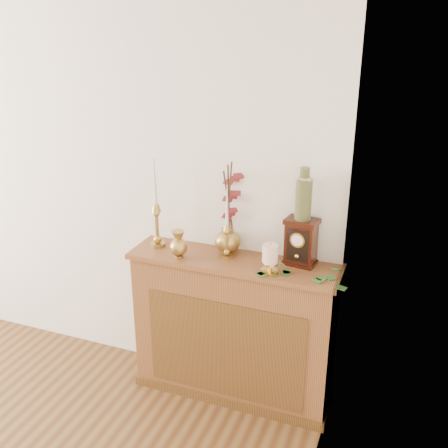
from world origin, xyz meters
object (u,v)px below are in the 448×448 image
at_px(bud_vase, 179,245).
at_px(ginger_jar, 231,210).
at_px(ceramic_vase, 304,196).
at_px(candlestick_center, 227,236).
at_px(candlestick_left, 157,219).
at_px(mantel_clock, 301,242).

height_order(bud_vase, ginger_jar, ginger_jar).
bearing_deg(ceramic_vase, ginger_jar, 174.84).
relative_size(candlestick_center, ceramic_vase, 1.43).
height_order(candlestick_left, bud_vase, candlestick_left).
relative_size(candlestick_center, ginger_jar, 0.73).
xyz_separation_m(ginger_jar, ceramic_vase, (0.43, -0.04, 0.15)).
distance_m(candlestick_left, mantel_clock, 0.87).
xyz_separation_m(candlestick_center, bud_vase, (-0.26, -0.10, -0.05)).
relative_size(bud_vase, mantel_clock, 0.62).
bearing_deg(mantel_clock, bud_vase, -157.82).
height_order(ginger_jar, ceramic_vase, ginger_jar).
relative_size(candlestick_left, ceramic_vase, 1.89).
relative_size(candlestick_left, bud_vase, 3.28).
distance_m(candlestick_left, ginger_jar, 0.45).
height_order(candlestick_left, candlestick_center, candlestick_left).
bearing_deg(ceramic_vase, candlestick_center, -170.03).
xyz_separation_m(candlestick_center, ceramic_vase, (0.41, 0.07, 0.26)).
relative_size(candlestick_left, candlestick_center, 1.32).
bearing_deg(candlestick_center, candlestick_left, 179.30).
height_order(ginger_jar, mantel_clock, ginger_jar).
height_order(candlestick_left, ceramic_vase, ceramic_vase).
xyz_separation_m(candlestick_left, ginger_jar, (0.44, 0.11, 0.07)).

